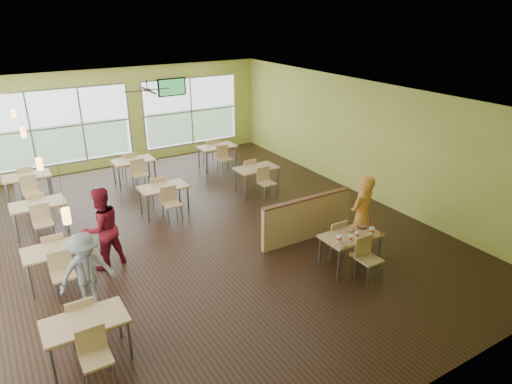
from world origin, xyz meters
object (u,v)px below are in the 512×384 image
food_basket (362,226)px  half_wall_divider (307,218)px  main_table (351,240)px  man_plaid (361,216)px

food_basket → half_wall_divider: bearing=107.2°
main_table → man_plaid: man_plaid is taller
half_wall_divider → man_plaid: bearing=-65.3°
main_table → food_basket: size_ratio=7.08×
main_table → man_plaid: (0.54, 0.29, 0.28)m
food_basket → man_plaid: bearing=53.3°
main_table → half_wall_divider: bearing=90.0°
main_table → man_plaid: size_ratio=0.83×
main_table → man_plaid: bearing=28.3°
half_wall_divider → food_basket: bearing=-72.8°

